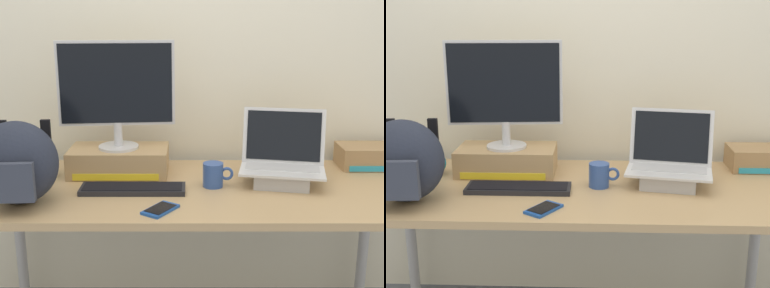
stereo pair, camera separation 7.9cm
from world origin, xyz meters
The scene contains 11 objects.
back_wall centered at (0.00, 0.47, 1.30)m, with size 7.00×0.10×2.60m, color silver.
desk centered at (0.00, 0.00, 0.65)m, with size 1.81×0.74×0.72m.
toner_box_yellow centered at (-0.32, 0.17, 0.78)m, with size 0.43×0.24×0.12m.
desktop_monitor centered at (-0.32, 0.17, 1.09)m, with size 0.50×0.17×0.46m.
open_laptop centered at (0.38, 0.04, 0.78)m, with size 0.38×0.30×0.30m.
external_keyboard centered at (-0.24, -0.06, 0.73)m, with size 0.42×0.12×0.02m.
messenger_backpack centered at (-0.64, -0.18, 0.88)m, with size 0.32×0.30×0.31m.
coffee_mug centered at (0.09, 0.00, 0.77)m, with size 0.13×0.08×0.10m.
cell_phone centered at (-0.11, -0.26, 0.73)m, with size 0.14×0.16×0.01m.
plush_toy centered at (-0.64, 0.13, 0.77)m, with size 0.10×0.10×0.10m.
toner_box_cyan centered at (0.84, 0.27, 0.77)m, with size 0.32×0.18×0.10m.
Camera 1 is at (-0.00, -1.95, 1.42)m, focal length 47.06 mm.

